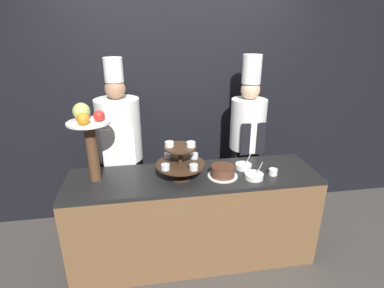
{
  "coord_description": "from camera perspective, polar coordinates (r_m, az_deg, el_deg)",
  "views": [
    {
      "loc": [
        -0.39,
        -1.98,
        2.07
      ],
      "look_at": [
        0.0,
        0.39,
        1.12
      ],
      "focal_mm": 28.0,
      "sensor_mm": 36.0,
      "label": 1
    }
  ],
  "objects": [
    {
      "name": "ground_plane",
      "position": [
        2.89,
        1.39,
        -24.21
      ],
      "size": [
        14.0,
        14.0,
        0.0
      ],
      "primitive_type": "plane",
      "color": "#47423D"
    },
    {
      "name": "wall_back",
      "position": [
        3.27,
        -2.3,
        9.64
      ],
      "size": [
        10.0,
        0.06,
        2.8
      ],
      "color": "black",
      "rests_on": "ground_plane"
    },
    {
      "name": "buffet_counter",
      "position": [
        2.83,
        0.34,
        -13.78
      ],
      "size": [
        2.17,
        0.59,
        0.87
      ],
      "color": "brown",
      "rests_on": "ground_plane"
    },
    {
      "name": "tiered_stand",
      "position": [
        2.49,
        -2.23,
        -3.16
      ],
      "size": [
        0.41,
        0.41,
        0.33
      ],
      "color": "#3D2819",
      "rests_on": "buffet_counter"
    },
    {
      "name": "fruit_pedestal",
      "position": [
        2.51,
        -19.07,
        2.19
      ],
      "size": [
        0.34,
        0.34,
        0.64
      ],
      "color": "brown",
      "rests_on": "buffet_counter"
    },
    {
      "name": "cake_round",
      "position": [
        2.57,
        5.87,
        -5.22
      ],
      "size": [
        0.26,
        0.26,
        0.1
      ],
      "color": "white",
      "rests_on": "buffet_counter"
    },
    {
      "name": "cup_white",
      "position": [
        2.69,
        15.18,
        -5.15
      ],
      "size": [
        0.07,
        0.07,
        0.06
      ],
      "color": "white",
      "rests_on": "buffet_counter"
    },
    {
      "name": "serving_bowl_near",
      "position": [
        2.59,
        11.71,
        -5.96
      ],
      "size": [
        0.16,
        0.16,
        0.15
      ],
      "color": "white",
      "rests_on": "buffet_counter"
    },
    {
      "name": "serving_bowl_far",
      "position": [
        2.75,
        9.76,
        -4.17
      ],
      "size": [
        0.15,
        0.15,
        0.14
      ],
      "color": "white",
      "rests_on": "buffet_counter"
    },
    {
      "name": "chef_left",
      "position": [
        3.0,
        -13.46,
        -0.33
      ],
      "size": [
        0.42,
        0.42,
        1.82
      ],
      "color": "black",
      "rests_on": "ground_plane"
    },
    {
      "name": "chef_center_left",
      "position": [
        3.16,
        10.44,
        1.25
      ],
      "size": [
        0.36,
        0.36,
        1.83
      ],
      "color": "#28282D",
      "rests_on": "ground_plane"
    }
  ]
}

